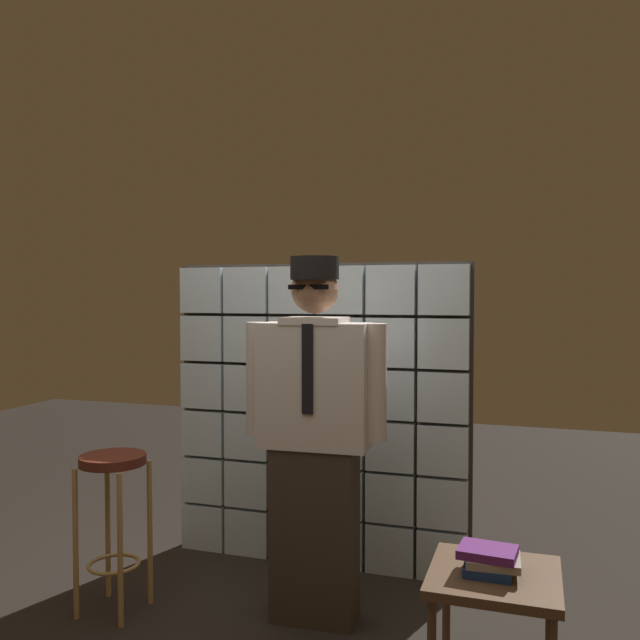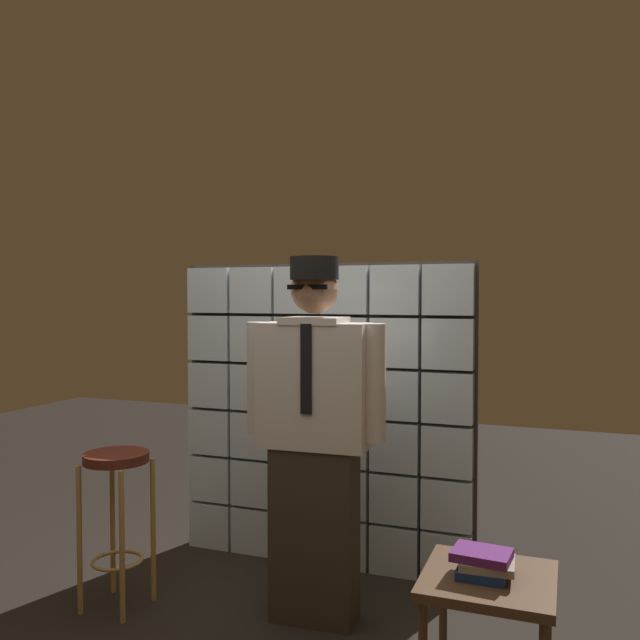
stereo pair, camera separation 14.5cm
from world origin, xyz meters
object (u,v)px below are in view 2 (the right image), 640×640
object	(u,v)px
bar_stool	(117,493)
book_stack	(484,563)
standing_person	(314,432)
side_table	(489,592)

from	to	relation	value
bar_stool	book_stack	world-z (taller)	bar_stool
standing_person	book_stack	bearing A→B (deg)	-27.82
standing_person	side_table	bearing A→B (deg)	-26.26
bar_stool	side_table	xyz separation A→B (m)	(1.93, -0.16, -0.16)
standing_person	bar_stool	world-z (taller)	standing_person
standing_person	bar_stool	bearing A→B (deg)	-169.52
standing_person	bar_stool	size ratio (longest dim) A/B	2.24
standing_person	book_stack	xyz separation A→B (m)	(0.89, -0.42, -0.38)
standing_person	book_stack	size ratio (longest dim) A/B	7.29
bar_stool	side_table	distance (m)	1.94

